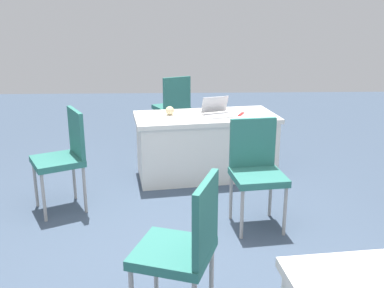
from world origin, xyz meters
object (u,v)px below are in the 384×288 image
object	(u,v)px
chair_tucked_right	(256,166)
scissors_red	(241,114)
laptop_silver	(218,112)
yarn_ball	(170,111)
chair_tucked_left	(173,104)
chair_aisle	(64,153)
chair_by_pillar	(184,244)
table_foreground	(205,145)

from	to	relation	value
chair_tucked_right	scissors_red	world-z (taller)	chair_tucked_right
laptop_silver	yarn_ball	distance (m)	0.55
chair_tucked_left	chair_aisle	bearing A→B (deg)	-140.02
chair_aisle	chair_by_pillar	bearing A→B (deg)	-174.88
table_foreground	yarn_ball	xyz separation A→B (m)	(0.41, -0.02, 0.41)
table_foreground	chair_tucked_right	world-z (taller)	chair_tucked_right
chair_tucked_left	chair_tucked_right	distance (m)	2.78
table_foreground	chair_tucked_right	distance (m)	1.32
chair_aisle	yarn_ball	size ratio (longest dim) A/B	9.76
table_foreground	laptop_silver	bearing A→B (deg)	167.19
table_foreground	chair_tucked_left	world-z (taller)	chair_tucked_left
chair_by_pillar	laptop_silver	xyz separation A→B (m)	(-0.43, -2.58, 0.20)
yarn_ball	table_foreground	bearing A→B (deg)	176.61
chair_by_pillar	scissors_red	world-z (taller)	chair_by_pillar
table_foreground	chair_tucked_right	xyz separation A→B (m)	(-0.37, 1.25, 0.19)
scissors_red	laptop_silver	bearing A→B (deg)	-56.83
chair_tucked_left	chair_tucked_right	world-z (taller)	chair_tucked_left
chair_tucked_right	table_foreground	bearing A→B (deg)	-80.83
chair_tucked_left	scissors_red	size ratio (longest dim) A/B	5.37
chair_tucked_left	laptop_silver	distance (m)	1.56
laptop_silver	yarn_ball	size ratio (longest dim) A/B	3.96
chair_tucked_right	scissors_red	bearing A→B (deg)	-99.09
table_foreground	chair_tucked_right	size ratio (longest dim) A/B	1.78
chair_tucked_right	laptop_silver	xyz separation A→B (m)	(0.23, -1.22, 0.21)
table_foreground	yarn_ball	world-z (taller)	yarn_ball
laptop_silver	chair_aisle	bearing A→B (deg)	8.76
laptop_silver	chair_tucked_left	bearing A→B (deg)	-89.83
chair_tucked_left	chair_aisle	size ratio (longest dim) A/B	0.99
laptop_silver	yarn_ball	world-z (taller)	laptop_silver
chair_by_pillar	table_foreground	bearing A→B (deg)	12.62
table_foreground	laptop_silver	size ratio (longest dim) A/B	4.29
laptop_silver	chair_tucked_right	bearing A→B (deg)	81.08
scissors_red	chair_tucked_right	bearing A→B (deg)	21.26
chair_by_pillar	scissors_red	bearing A→B (deg)	4.06
scissors_red	table_foreground	bearing A→B (deg)	-64.75
chair_tucked_right	chair_aisle	xyz separation A→B (m)	(1.77, -0.39, 0.02)
yarn_ball	chair_aisle	bearing A→B (deg)	41.71
chair_tucked_left	laptop_silver	world-z (taller)	chair_tucked_left
yarn_ball	scissors_red	bearing A→B (deg)	179.40
chair_tucked_right	laptop_silver	distance (m)	1.26
chair_tucked_left	yarn_ball	world-z (taller)	chair_tucked_left
chair_tucked_left	scissors_red	distance (m)	1.63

